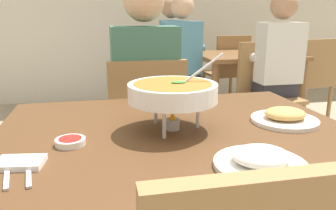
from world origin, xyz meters
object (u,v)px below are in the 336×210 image
dining_table_main (177,159)px  dining_table_far (245,67)px  chair_diner_main (146,126)px  diner_main (144,84)px  chair_bg_middle (177,71)px  sauce_dish (70,141)px  curry_bowl (173,93)px  chair_bg_left (265,88)px  patron_bg_right (181,55)px  patron_bg_middle (174,49)px  rice_plate (261,161)px  patron_bg_left (277,61)px  appetizer_plate (285,117)px  chair_bg_window (311,77)px  chair_bg_corner (228,68)px  chair_bg_right (185,78)px

dining_table_main → dining_table_far: 2.43m
chair_diner_main → diner_main: (0.00, 0.03, 0.24)m
dining_table_far → chair_bg_middle: chair_bg_middle is taller
sauce_dish → curry_bowl: bearing=12.8°
dining_table_main → chair_bg_left: (1.17, 1.57, -0.13)m
chair_bg_left → chair_diner_main: bearing=-145.4°
chair_bg_left → patron_bg_right: patron_bg_right is taller
dining_table_main → chair_bg_middle: bearing=76.4°
dining_table_far → patron_bg_middle: 0.85m
chair_diner_main → chair_bg_middle: 1.95m
rice_plate → patron_bg_left: patron_bg_left is taller
rice_plate → appetizer_plate: (0.26, 0.33, 0.00)m
patron_bg_middle → patron_bg_right: size_ratio=1.00×
curry_bowl → patron_bg_middle: patron_bg_middle is taller
patron_bg_right → chair_bg_left: bearing=-41.1°
chair_bg_window → patron_bg_left: size_ratio=0.69×
patron_bg_left → curry_bowl: bearing=-129.5°
dining_table_main → chair_bg_window: (1.90, 1.97, -0.13)m
chair_bg_window → patron_bg_middle: (-1.29, 0.71, 0.24)m
chair_bg_corner → patron_bg_middle: bearing=178.3°
chair_bg_left → patron_bg_left: 0.25m
chair_bg_corner → chair_bg_window: size_ratio=1.00×
appetizer_plate → chair_bg_right: 2.20m
rice_plate → patron_bg_left: (1.10, 1.86, -0.02)m
chair_bg_middle → patron_bg_middle: 0.25m
chair_bg_left → patron_bg_left: bearing=-30.0°
rice_plate → chair_diner_main: bearing=97.4°
chair_bg_window → curry_bowl: bearing=-134.3°
chair_bg_middle → sauce_dish: bearing=-110.1°
sauce_dish → patron_bg_right: patron_bg_right is taller
patron_bg_left → patron_bg_middle: size_ratio=1.00×
chair_diner_main → diner_main: diner_main is taller
curry_bowl → chair_bg_middle: (0.64, 2.59, -0.37)m
sauce_dish → chair_bg_window: size_ratio=0.10×
diner_main → appetizer_plate: 0.89m
chair_bg_middle → chair_bg_right: (-0.03, -0.42, 0.00)m
dining_table_main → diner_main: (0.00, 0.80, 0.10)m
chair_diner_main → chair_bg_middle: (0.63, 1.84, 0.00)m
curry_bowl → sauce_dish: bearing=-167.2°
chair_bg_middle → patron_bg_left: (0.61, -1.07, 0.24)m
rice_plate → chair_bg_right: (0.46, 2.51, -0.26)m
patron_bg_left → patron_bg_middle: bearing=118.8°
appetizer_plate → patron_bg_middle: patron_bg_middle is taller
appetizer_plate → chair_bg_right: bearing=84.8°
chair_bg_corner → patron_bg_right: patron_bg_right is taller
sauce_dish → appetizer_plate: bearing=5.0°
chair_bg_right → patron_bg_middle: bearing=89.2°
chair_diner_main → curry_bowl: 0.84m
patron_bg_left → rice_plate: bearing=-120.6°
patron_bg_middle → dining_table_far: bearing=-43.2°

